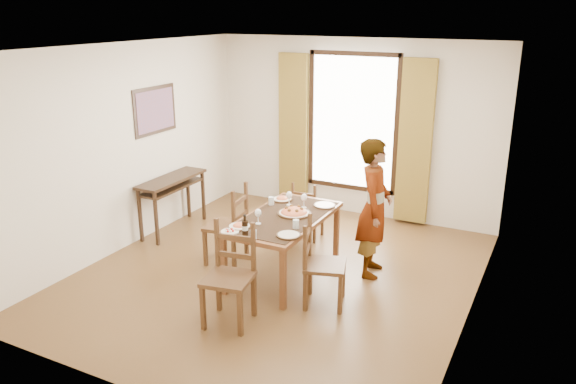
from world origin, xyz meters
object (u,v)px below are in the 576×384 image
at_px(console_table, 172,185).
at_px(pasta_platter, 294,210).
at_px(man, 374,208).
at_px(dining_table, 284,222).

relative_size(console_table, pasta_platter, 3.00).
height_order(console_table, man, man).
bearing_deg(man, console_table, 78.36).
height_order(man, pasta_platter, man).
bearing_deg(console_table, man, -0.55).
bearing_deg(man, dining_table, 108.09).
height_order(dining_table, pasta_platter, pasta_platter).
distance_m(console_table, dining_table, 2.17).
bearing_deg(pasta_platter, console_table, 168.49).
bearing_deg(man, pasta_platter, 104.57).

